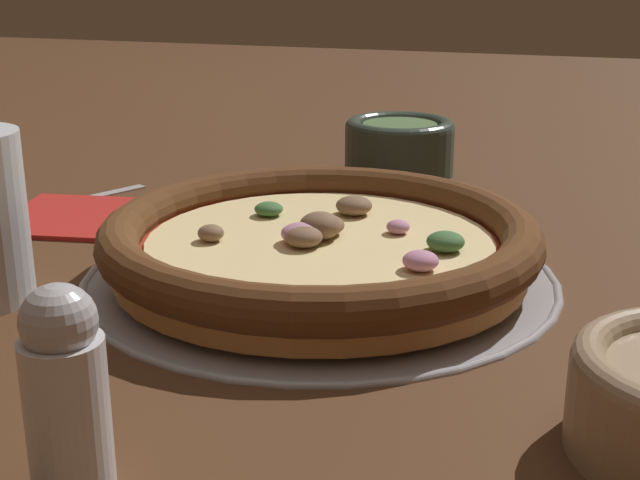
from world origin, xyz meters
TOP-DOWN VIEW (x-y plane):
  - ground_plane at (0.00, 0.00)m, footprint 3.00×3.00m
  - pizza_tray at (0.00, 0.00)m, footprint 0.35×0.35m
  - pizza at (-0.00, 0.00)m, footprint 0.32×0.32m
  - bowl_far at (-0.33, -0.01)m, footprint 0.12×0.12m
  - napkin at (-0.08, -0.25)m, footprint 0.15×0.15m
  - fork at (-0.11, -0.30)m, footprint 0.17×0.10m
  - pepper_shaker at (0.29, -0.03)m, footprint 0.04×0.04m

SIDE VIEW (x-z plane):
  - ground_plane at x=0.00m, z-range 0.00..0.00m
  - fork at x=-0.11m, z-range 0.00..0.00m
  - pizza_tray at x=0.00m, z-range 0.00..0.01m
  - napkin at x=-0.08m, z-range 0.00..0.01m
  - pizza at x=0.00m, z-range 0.01..0.05m
  - bowl_far at x=-0.33m, z-range 0.00..0.06m
  - pepper_shaker at x=0.29m, z-range 0.00..0.10m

